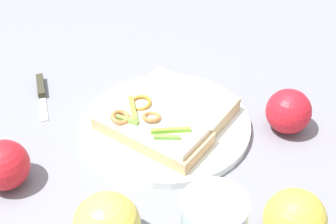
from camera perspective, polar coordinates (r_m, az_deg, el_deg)
ground_plane at (r=0.81m, az=0.00°, el=-1.82°), size 2.00×2.00×0.00m
plate at (r=0.80m, az=0.00°, el=-1.46°), size 0.26×0.26×0.01m
sandwich at (r=0.76m, az=-1.91°, el=-1.80°), size 0.16×0.19×0.04m
bread_slice_side at (r=0.82m, az=1.70°, el=1.12°), size 0.17×0.19×0.02m
apple_1 at (r=0.65m, az=14.18°, el=-11.77°), size 0.11×0.11×0.08m
apple_2 at (r=0.80m, az=13.50°, el=0.08°), size 0.10×0.10×0.07m
apple_4 at (r=0.73m, az=-18.07°, el=-5.73°), size 0.10×0.10×0.07m
knife at (r=0.90m, az=-14.16°, el=2.31°), size 0.03×0.12×0.01m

